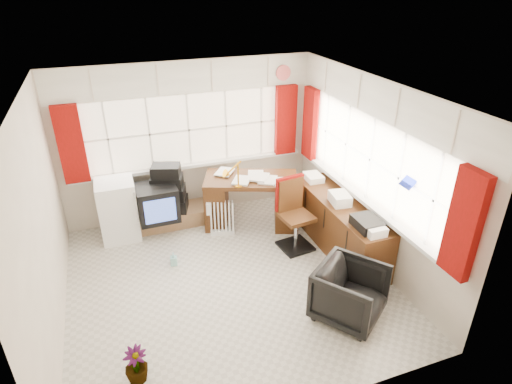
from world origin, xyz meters
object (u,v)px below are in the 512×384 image
(desk_lamp, at_px, (238,169))
(office_chair, at_px, (350,293))
(credenza, at_px, (339,225))
(mini_fridge, at_px, (118,210))
(tv_bench, at_px, (164,218))
(desk, at_px, (251,199))
(task_chair, at_px, (293,211))
(crt_tv, at_px, (157,202))
(radiator, at_px, (222,221))

(desk_lamp, xyz_separation_m, office_chair, (0.65, -2.14, -0.77))
(office_chair, bearing_deg, desk_lamp, 70.12)
(credenza, distance_m, mini_fridge, 3.27)
(credenza, relative_size, tv_bench, 1.43)
(mini_fridge, bearing_deg, desk, -9.30)
(task_chair, relative_size, tv_bench, 0.76)
(desk, xyz_separation_m, task_chair, (0.37, -0.75, 0.11))
(credenza, xyz_separation_m, mini_fridge, (-2.95, 1.41, 0.08))
(credenza, xyz_separation_m, crt_tv, (-2.37, 1.33, 0.13))
(desk, bearing_deg, office_chair, -81.13)
(radiator, height_order, crt_tv, crt_tv)
(desk_lamp, height_order, radiator, desk_lamp)
(credenza, bearing_deg, tv_bench, 146.30)
(desk_lamp, xyz_separation_m, tv_bench, (-1.05, 0.66, -0.98))
(desk_lamp, xyz_separation_m, crt_tv, (-1.14, 0.48, -0.59))
(task_chair, distance_m, credenza, 0.70)
(credenza, bearing_deg, desk_lamp, 145.27)
(office_chair, relative_size, tv_bench, 0.53)
(desk, height_order, office_chair, desk)
(desk_lamp, xyz_separation_m, task_chair, (0.65, -0.52, -0.54))
(desk_lamp, distance_m, task_chair, 0.99)
(desk, distance_m, tv_bench, 1.43)
(tv_bench, height_order, mini_fridge, mini_fridge)
(crt_tv, height_order, mini_fridge, mini_fridge)
(office_chair, bearing_deg, crt_tv, 87.66)
(tv_bench, relative_size, mini_fridge, 1.51)
(task_chair, bearing_deg, desk_lamp, 141.06)
(mini_fridge, bearing_deg, radiator, -17.17)
(desk_lamp, relative_size, task_chair, 0.39)
(desk_lamp, relative_size, mini_fridge, 0.45)
(desk_lamp, bearing_deg, radiator, 158.15)
(tv_bench, distance_m, mini_fridge, 0.76)
(desk, distance_m, credenza, 1.45)
(office_chair, distance_m, radiator, 2.41)
(desk_lamp, relative_size, radiator, 0.75)
(crt_tv, relative_size, mini_fridge, 0.64)
(task_chair, bearing_deg, radiator, 145.11)
(desk, relative_size, radiator, 2.86)
(desk, distance_m, desk_lamp, 0.74)
(desk, height_order, tv_bench, desk)
(tv_bench, bearing_deg, task_chair, -35.06)
(desk, distance_m, mini_fridge, 2.02)
(desk, xyz_separation_m, credenza, (0.96, -1.08, -0.07))
(office_chair, relative_size, mini_fridge, 0.80)
(credenza, bearing_deg, mini_fridge, 154.49)
(radiator, bearing_deg, desk, 13.99)
(radiator, xyz_separation_m, mini_fridge, (-1.47, 0.46, 0.24))
(task_chair, height_order, credenza, task_chair)
(desk_lamp, xyz_separation_m, mini_fridge, (-1.72, 0.55, -0.64))
(task_chair, xyz_separation_m, radiator, (-0.89, 0.62, -0.34))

